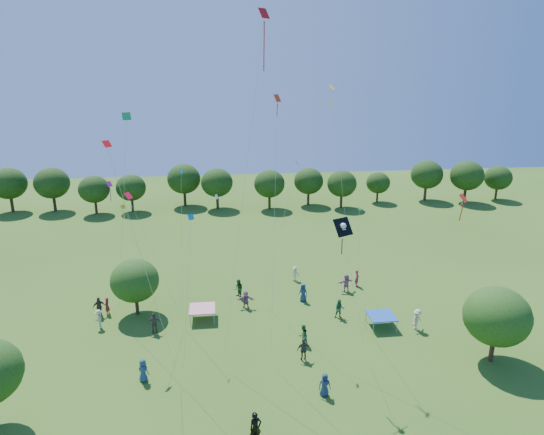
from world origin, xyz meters
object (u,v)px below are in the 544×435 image
(man_in_black, at_px, (256,428))
(red_high_kite, at_px, (256,86))
(near_tree_north, at_px, (135,280))
(near_tree_east, at_px, (497,316))
(tent_red_stripe, at_px, (202,309))
(tent_blue, at_px, (381,316))
(pirate_kite, at_px, (344,229))

(man_in_black, height_order, red_high_kite, red_high_kite)
(near_tree_north, xyz_separation_m, man_in_black, (9.12, -16.56, -2.24))
(near_tree_east, xyz_separation_m, red_high_kite, (-17.11, 2.44, 16.08))
(near_tree_north, distance_m, tent_red_stripe, 6.37)
(near_tree_east, height_order, man_in_black, near_tree_east)
(tent_blue, distance_m, man_in_black, 16.63)
(man_in_black, xyz_separation_m, red_high_kite, (0.96, 8.64, 18.77))
(red_high_kite, bearing_deg, tent_blue, 17.26)
(tent_blue, bearing_deg, near_tree_east, -41.43)
(tent_red_stripe, distance_m, pirate_kite, 16.53)
(tent_red_stripe, xyz_separation_m, tent_blue, (14.95, -3.00, 0.00))
(near_tree_north, relative_size, red_high_kite, 0.22)
(near_tree_north, height_order, man_in_black, near_tree_north)
(tent_blue, relative_size, red_high_kite, 0.10)
(man_in_black, distance_m, red_high_kite, 20.68)
(near_tree_north, bearing_deg, tent_blue, -12.61)
(near_tree_north, xyz_separation_m, tent_red_stripe, (5.74, -1.63, -2.21))
(near_tree_north, xyz_separation_m, near_tree_east, (27.19, -10.36, 0.45))
(near_tree_east, distance_m, tent_blue, 9.06)
(red_high_kite, bearing_deg, man_in_black, -96.35)
(near_tree_north, bearing_deg, red_high_kite, -38.18)
(near_tree_north, xyz_separation_m, tent_blue, (20.69, -4.63, -2.21))
(tent_blue, bearing_deg, pirate_kite, -131.16)
(man_in_black, bearing_deg, tent_blue, 27.36)
(tent_red_stripe, relative_size, tent_blue, 1.00)
(tent_red_stripe, height_order, red_high_kite, red_high_kite)
(near_tree_east, bearing_deg, pirate_kite, -178.54)
(tent_blue, relative_size, man_in_black, 1.10)
(man_in_black, bearing_deg, red_high_kite, 65.14)
(near_tree_north, relative_size, man_in_black, 2.55)
(near_tree_east, bearing_deg, man_in_black, -161.07)
(tent_blue, xyz_separation_m, red_high_kite, (-10.62, -3.30, 18.73))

